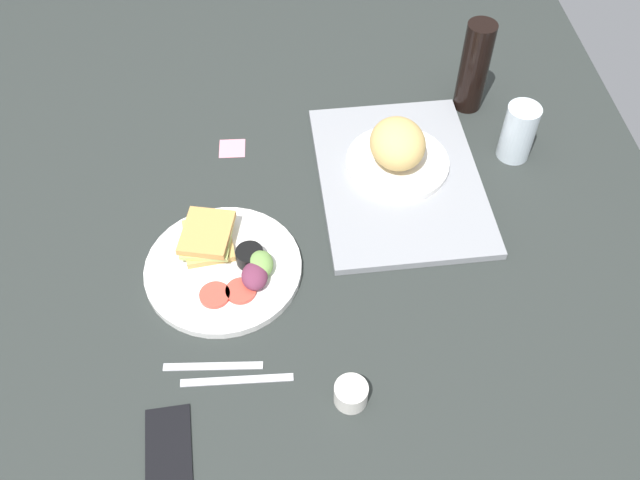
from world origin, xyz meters
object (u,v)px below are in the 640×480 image
at_px(plate_with_salad, 225,263).
at_px(espresso_cup, 351,394).
at_px(serving_tray, 399,179).
at_px(fork, 213,366).
at_px(bread_plate_near, 398,150).
at_px(drinking_glass, 518,132).
at_px(cell_phone, 168,449).
at_px(soda_bottle, 474,67).
at_px(knife, 237,380).
at_px(sticky_note, 232,148).

relative_size(plate_with_salad, espresso_cup, 5.25).
relative_size(serving_tray, fork, 2.65).
height_order(bread_plate_near, drinking_glass, drinking_glass).
bearing_deg(cell_phone, espresso_cup, 97.74).
height_order(fork, cell_phone, cell_phone).
relative_size(soda_bottle, knife, 1.13).
xyz_separation_m(serving_tray, drinking_glass, (-0.06, 0.26, 0.06)).
distance_m(plate_with_salad, cell_phone, 0.36).
relative_size(drinking_glass, knife, 0.68).
distance_m(knife, cell_phone, 0.16).
height_order(espresso_cup, fork, espresso_cup).
relative_size(serving_tray, knife, 2.37).
xyz_separation_m(bread_plate_near, plate_with_salad, (0.23, -0.36, -0.04)).
height_order(knife, cell_phone, cell_phone).
bearing_deg(fork, plate_with_salad, 87.51).
height_order(bread_plate_near, knife, bread_plate_near).
bearing_deg(fork, soda_bottle, 51.13).
bearing_deg(sticky_note, cell_phone, -9.43).
bearing_deg(fork, knife, -32.70).
relative_size(bread_plate_near, drinking_glass, 1.67).
distance_m(plate_with_salad, espresso_cup, 0.35).
bearing_deg(serving_tray, espresso_cup, -18.56).
height_order(serving_tray, sticky_note, serving_tray).
height_order(serving_tray, plate_with_salad, plate_with_salad).
bearing_deg(espresso_cup, drinking_glass, 142.10).
bearing_deg(soda_bottle, fork, -43.03).
xyz_separation_m(serving_tray, cell_phone, (0.54, -0.46, -0.00)).
bearing_deg(soda_bottle, espresso_cup, -26.79).
xyz_separation_m(plate_with_salad, drinking_glass, (-0.25, 0.62, 0.05)).
distance_m(drinking_glass, cell_phone, 0.93).
height_order(plate_with_salad, knife, plate_with_salad).
bearing_deg(espresso_cup, fork, -109.94).
distance_m(serving_tray, sticky_note, 0.37).
bearing_deg(sticky_note, serving_tray, 69.11).
height_order(plate_with_salad, drinking_glass, drinking_glass).
relative_size(drinking_glass, sticky_note, 2.30).
xyz_separation_m(bread_plate_near, cell_phone, (0.57, -0.45, -0.05)).
relative_size(bread_plate_near, plate_with_salad, 0.73).
bearing_deg(cell_phone, serving_tray, 136.25).
distance_m(plate_with_salad, sticky_note, 0.32).
bearing_deg(knife, plate_with_salad, 95.80).
height_order(bread_plate_near, fork, bread_plate_near).
bearing_deg(drinking_glass, knife, -51.23).
bearing_deg(espresso_cup, soda_bottle, 153.21).
relative_size(serving_tray, espresso_cup, 8.04).
bearing_deg(bread_plate_near, fork, -41.63).
bearing_deg(plate_with_salad, serving_tray, 117.84).
xyz_separation_m(drinking_glass, sticky_note, (-0.08, -0.60, -0.06)).
bearing_deg(serving_tray, plate_with_salad, -62.16).
bearing_deg(knife, fork, 145.08).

